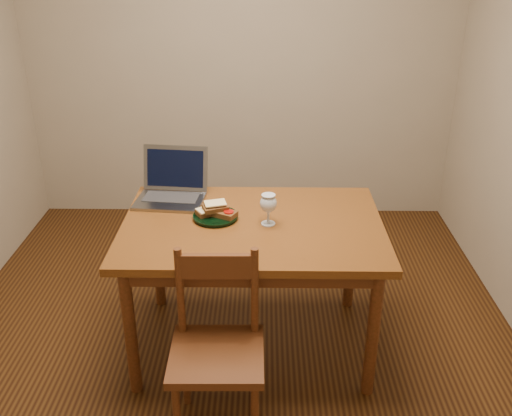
{
  "coord_description": "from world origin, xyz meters",
  "views": [
    {
      "loc": [
        0.17,
        -2.62,
        2.03
      ],
      "look_at": [
        0.13,
        -0.04,
        0.8
      ],
      "focal_mm": 40.0,
      "sensor_mm": 36.0,
      "label": 1
    }
  ],
  "objects_px": {
    "table": "(253,238)",
    "milk_glass": "(268,209)",
    "plate": "(216,217)",
    "laptop": "(172,185)",
    "chair": "(217,342)"
  },
  "relations": [
    {
      "from": "table",
      "to": "chair",
      "type": "xyz_separation_m",
      "value": [
        -0.14,
        -0.58,
        -0.19
      ]
    },
    {
      "from": "milk_glass",
      "to": "laptop",
      "type": "height_order",
      "value": "laptop"
    },
    {
      "from": "table",
      "to": "plate",
      "type": "bearing_deg",
      "value": 166.22
    },
    {
      "from": "plate",
      "to": "milk_glass",
      "type": "distance_m",
      "value": 0.28
    },
    {
      "from": "milk_glass",
      "to": "laptop",
      "type": "xyz_separation_m",
      "value": [
        -0.52,
        0.32,
        -0.01
      ]
    },
    {
      "from": "table",
      "to": "chair",
      "type": "height_order",
      "value": "chair"
    },
    {
      "from": "plate",
      "to": "laptop",
      "type": "relative_size",
      "value": 0.59
    },
    {
      "from": "milk_glass",
      "to": "plate",
      "type": "bearing_deg",
      "value": 167.65
    },
    {
      "from": "chair",
      "to": "laptop",
      "type": "distance_m",
      "value": 1.0
    },
    {
      "from": "chair",
      "to": "table",
      "type": "bearing_deg",
      "value": 75.39
    },
    {
      "from": "table",
      "to": "laptop",
      "type": "xyz_separation_m",
      "value": [
        -0.44,
        0.31,
        0.15
      ]
    },
    {
      "from": "table",
      "to": "milk_glass",
      "type": "xyz_separation_m",
      "value": [
        0.08,
        -0.01,
        0.17
      ]
    },
    {
      "from": "table",
      "to": "plate",
      "type": "height_order",
      "value": "plate"
    },
    {
      "from": "milk_glass",
      "to": "laptop",
      "type": "distance_m",
      "value": 0.61
    },
    {
      "from": "chair",
      "to": "plate",
      "type": "relative_size",
      "value": 1.87
    }
  ]
}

